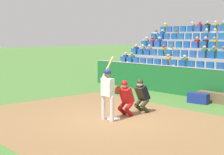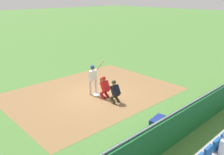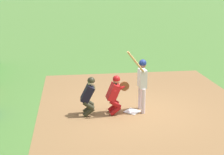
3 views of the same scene
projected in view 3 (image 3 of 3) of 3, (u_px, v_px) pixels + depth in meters
ground_plane at (132, 112)px, 10.71m from camera, size 160.00×160.00×0.00m
infield_dirt_patch at (147, 111)px, 10.77m from camera, size 9.63×7.24×0.01m
home_plate_marker at (132, 111)px, 10.70m from camera, size 0.62×0.62×0.02m
batter_at_plate at (142, 80)px, 10.48m from camera, size 0.67×0.71×2.11m
catcher_crouching at (115, 92)px, 10.39m from camera, size 0.48×0.73×1.29m
home_plate_umpire at (89, 94)px, 10.29m from camera, size 0.47×0.49×1.28m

